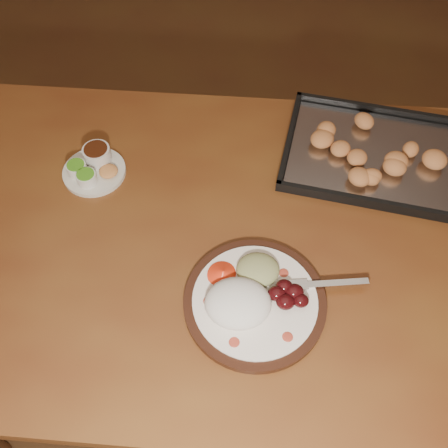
{
  "coord_description": "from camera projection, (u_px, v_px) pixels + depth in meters",
  "views": [
    {
      "loc": [
        0.24,
        -0.76,
        1.68
      ],
      "look_at": [
        0.22,
        -0.14,
        0.77
      ],
      "focal_mm": 40.0,
      "sensor_mm": 36.0,
      "label": 1
    }
  ],
  "objects": [
    {
      "name": "ground",
      "position": [
        164.0,
        308.0,
        1.82
      ],
      "size": [
        4.0,
        4.0,
        0.0
      ],
      "primitive_type": "plane",
      "color": "brown",
      "rests_on": "ground"
    },
    {
      "name": "condiment_saucer",
      "position": [
        93.0,
        167.0,
        1.2
      ],
      "size": [
        0.15,
        0.15,
        0.05
      ],
      "rotation": [
        0.0,
        0.0,
        -0.46
      ],
      "color": "beige",
      "rests_on": "dining_table"
    },
    {
      "name": "dinner_plate",
      "position": [
        252.0,
        298.0,
        1.0
      ],
      "size": [
        0.38,
        0.29,
        0.07
      ],
      "rotation": [
        0.0,
        0.0,
        0.29
      ],
      "color": "black",
      "rests_on": "dining_table"
    },
    {
      "name": "baking_tray",
      "position": [
        375.0,
        153.0,
        1.23
      ],
      "size": [
        0.49,
        0.41,
        0.05
      ],
      "rotation": [
        0.0,
        0.0,
        -0.21
      ],
      "color": "black",
      "rests_on": "dining_table"
    },
    {
      "name": "dining_table",
      "position": [
        230.0,
        257.0,
        1.19
      ],
      "size": [
        1.54,
        0.98,
        0.75
      ],
      "rotation": [
        0.0,
        0.0,
        -0.05
      ],
      "color": "brown",
      "rests_on": "ground"
    }
  ]
}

